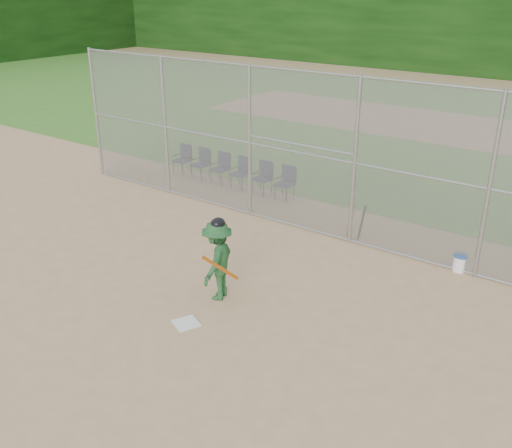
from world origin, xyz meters
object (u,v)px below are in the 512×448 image
Objects in this scene: water_cooler at (460,263)px; chair_0 at (182,160)px; batter_at_plate at (218,260)px; home_plate at (186,323)px.

water_cooler is 9.66m from chair_0.
batter_at_plate is 1.80× the size of chair_0.
water_cooler is at bearing 47.89° from batter_at_plate.
chair_0 is at bearing 171.11° from water_cooler.
batter_at_plate is 5.37m from water_cooler.
chair_0 is (-9.54, 1.49, 0.28)m from water_cooler.
home_plate is at bearing -83.58° from batter_at_plate.
batter_at_plate is at bearing -42.41° from chair_0.
batter_at_plate is 8.08m from chair_0.
home_plate is 0.25× the size of batter_at_plate.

